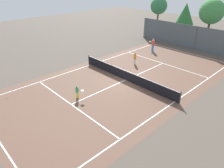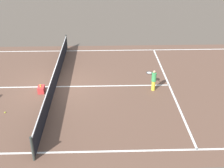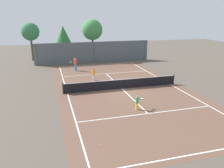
# 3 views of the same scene
# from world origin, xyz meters

# --- Properties ---
(ground_plane) EXTENTS (80.00, 80.00, 0.00)m
(ground_plane) POSITION_xyz_m (0.00, 0.00, 0.00)
(ground_plane) COLOR brown
(court_surface) EXTENTS (13.00, 25.00, 0.01)m
(court_surface) POSITION_xyz_m (0.00, 0.00, 0.00)
(court_surface) COLOR brown
(court_surface) RESTS_ON ground_plane
(tennis_net) EXTENTS (11.90, 0.10, 1.10)m
(tennis_net) POSITION_xyz_m (0.00, 0.00, 0.51)
(tennis_net) COLOR #333833
(tennis_net) RESTS_ON ground_plane
(player_1) EXTENTS (0.83, 0.53, 1.18)m
(player_1) POSITION_xyz_m (-0.50, -5.39, 0.62)
(player_1) COLOR yellow
(player_1) RESTS_ON ground_plane
(ball_crate) EXTENTS (0.46, 0.33, 0.43)m
(ball_crate) POSITION_xyz_m (-0.61, 0.68, 0.18)
(ball_crate) COLOR red
(ball_crate) RESTS_ON ground_plane
(tennis_ball_2) EXTENTS (0.07, 0.07, 0.07)m
(tennis_ball_2) POSITION_xyz_m (-2.59, 2.07, 0.03)
(tennis_ball_2) COLOR #CCE533
(tennis_ball_2) RESTS_ON ground_plane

